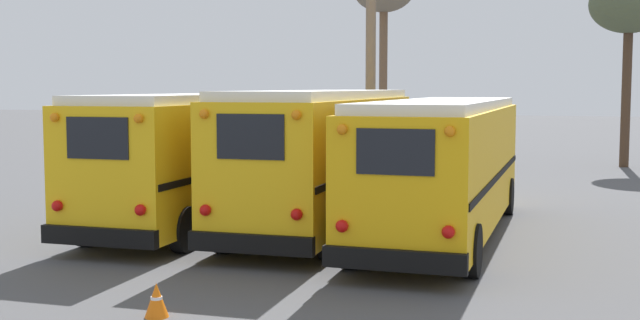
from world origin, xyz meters
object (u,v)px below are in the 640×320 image
(school_bus_1, at_px, (324,154))
(school_bus_2, at_px, (444,163))
(traffic_cone, at_px, (157,300))
(utility_pole, at_px, (371,55))
(bare_tree_0, at_px, (629,7))
(school_bus_0, at_px, (203,154))

(school_bus_1, height_order, school_bus_2, school_bus_1)
(school_bus_2, bearing_deg, traffic_cone, -110.38)
(school_bus_1, height_order, utility_pole, utility_pole)
(traffic_cone, bearing_deg, school_bus_2, 69.62)
(utility_pole, xyz_separation_m, bare_tree_0, (8.76, 8.93, 2.21))
(school_bus_1, bearing_deg, utility_pole, 98.40)
(school_bus_0, relative_size, bare_tree_0, 1.19)
(school_bus_1, xyz_separation_m, bare_tree_0, (7.42, 18.05, 4.96))
(school_bus_0, distance_m, school_bus_1, 3.04)
(bare_tree_0, bearing_deg, utility_pole, -134.47)
(school_bus_0, bearing_deg, bare_tree_0, 60.75)
(school_bus_0, height_order, bare_tree_0, bare_tree_0)
(school_bus_2, relative_size, utility_pole, 1.16)
(school_bus_1, xyz_separation_m, utility_pole, (-1.35, 9.12, 2.75))
(bare_tree_0, xyz_separation_m, traffic_cone, (-7.29, -26.18, -6.49))
(school_bus_1, relative_size, traffic_cone, 19.37)
(school_bus_0, xyz_separation_m, school_bus_1, (2.99, 0.54, 0.04))
(school_bus_2, distance_m, utility_pole, 10.85)
(bare_tree_0, bearing_deg, school_bus_1, -112.34)
(bare_tree_0, height_order, traffic_cone, bare_tree_0)
(school_bus_1, distance_m, traffic_cone, 8.28)
(traffic_cone, bearing_deg, school_bus_1, 90.88)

